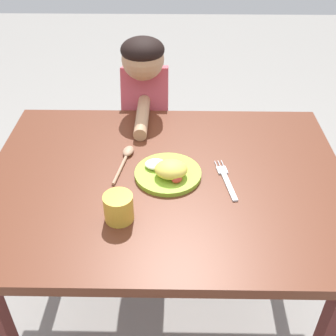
% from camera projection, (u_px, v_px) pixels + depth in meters
% --- Properties ---
extents(ground_plane, '(8.00, 8.00, 0.00)m').
position_uv_depth(ground_plane, '(166.00, 315.00, 1.75)').
color(ground_plane, gray).
extents(dining_table, '(1.12, 0.84, 0.73)m').
position_uv_depth(dining_table, '(166.00, 199.00, 1.36)').
color(dining_table, '#5E2D1B').
rests_on(dining_table, ground_plane).
extents(plate, '(0.21, 0.21, 0.06)m').
position_uv_depth(plate, '(169.00, 172.00, 1.30)').
color(plate, '#8FBE30').
rests_on(plate, dining_table).
extents(fork, '(0.06, 0.20, 0.01)m').
position_uv_depth(fork, '(226.00, 180.00, 1.29)').
color(fork, silver).
rests_on(fork, dining_table).
extents(spoon, '(0.06, 0.20, 0.02)m').
position_uv_depth(spoon, '(126.00, 156.00, 1.38)').
color(spoon, tan).
rests_on(spoon, dining_table).
extents(drinking_cup, '(0.08, 0.08, 0.08)m').
position_uv_depth(drinking_cup, '(119.00, 208.00, 1.14)').
color(drinking_cup, gold).
rests_on(drinking_cup, dining_table).
extents(person, '(0.20, 0.42, 1.00)m').
position_uv_depth(person, '(147.00, 138.00, 1.83)').
color(person, navy).
rests_on(person, ground_plane).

